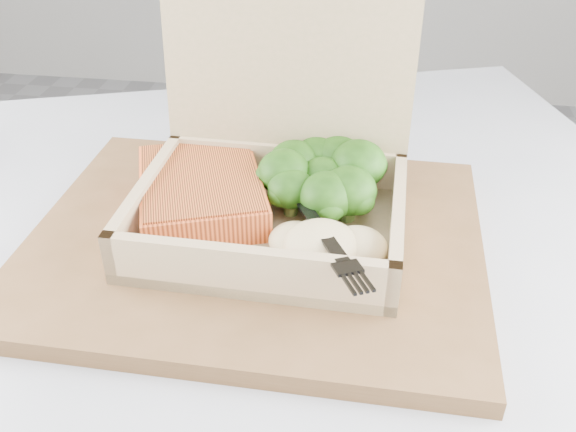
# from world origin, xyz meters

# --- Properties ---
(serving_tray) EXTENTS (0.40, 0.32, 0.02)m
(serving_tray) POSITION_xyz_m (0.55, -0.15, 0.77)
(serving_tray) COLOR brown
(serving_tray) RESTS_ON cafe_table
(takeout_container) EXTENTS (0.23, 0.20, 0.22)m
(takeout_container) POSITION_xyz_m (0.56, -0.12, 0.83)
(takeout_container) COLOR #A08560
(takeout_container) RESTS_ON serving_tray
(salmon_fillet) EXTENTS (0.15, 0.17, 0.03)m
(salmon_fillet) POSITION_xyz_m (0.50, -0.13, 0.80)
(salmon_fillet) COLOR orange
(salmon_fillet) RESTS_ON takeout_container
(broccoli_pile) EXTENTS (0.12, 0.12, 0.04)m
(broccoli_pile) POSITION_xyz_m (0.60, -0.11, 0.81)
(broccoli_pile) COLOR #2E6B17
(broccoli_pile) RESTS_ON takeout_container
(mashed_potatoes) EXTENTS (0.10, 0.09, 0.03)m
(mashed_potatoes) POSITION_xyz_m (0.61, -0.20, 0.81)
(mashed_potatoes) COLOR beige
(mashed_potatoes) RESTS_ON takeout_container
(plastic_fork) EXTENTS (0.07, 0.13, 0.01)m
(plastic_fork) POSITION_xyz_m (0.61, -0.18, 0.82)
(plastic_fork) COLOR black
(plastic_fork) RESTS_ON mashed_potatoes
(receipt) EXTENTS (0.08, 0.15, 0.00)m
(receipt) POSITION_xyz_m (0.48, 0.05, 0.76)
(receipt) COLOR white
(receipt) RESTS_ON cafe_table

